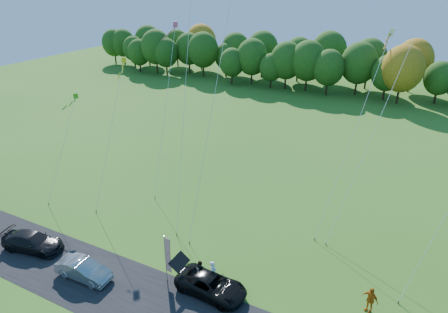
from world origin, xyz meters
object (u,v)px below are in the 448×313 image
at_px(silver_sedan, 83,270).
at_px(person_east, 370,299).
at_px(feather_flag, 167,254).
at_px(black_suv, 211,285).

height_order(silver_sedan, person_east, person_east).
distance_m(person_east, feather_flag, 13.94).
distance_m(black_suv, silver_sedan, 9.50).
bearing_deg(black_suv, silver_sedan, 111.21).
distance_m(silver_sedan, feather_flag, 6.48).
distance_m(black_suv, person_east, 10.58).
relative_size(black_suv, person_east, 2.68).
bearing_deg(person_east, silver_sedan, -139.16).
xyz_separation_m(silver_sedan, person_east, (19.08, 6.28, 0.24)).
xyz_separation_m(black_suv, silver_sedan, (-9.05, -2.89, 0.00)).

